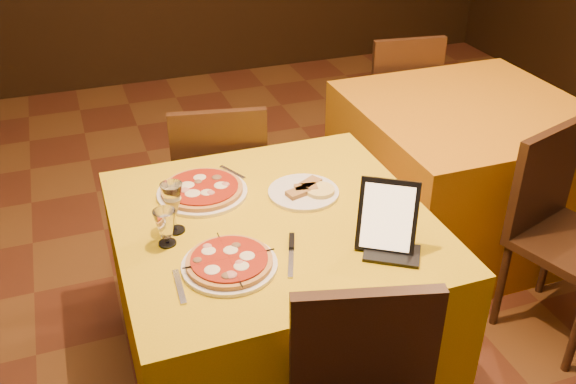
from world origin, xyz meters
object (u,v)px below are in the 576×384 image
object	(u,v)px
chair_side_far	(392,102)
water_glass	(166,228)
tablet	(388,216)
main_table	(274,300)
chair_main_far	(220,183)
chair_side_near	(574,244)
pizza_far	(202,191)
wine_glass	(173,208)
pizza_near	(229,263)
side_table	(463,172)

from	to	relation	value
chair_side_far	water_glass	size ratio (longest dim) A/B	7.00
tablet	main_table	bearing A→B (deg)	168.69
water_glass	tablet	distance (m)	0.73
chair_main_far	tablet	size ratio (longest dim) A/B	3.73
chair_side_near	pizza_far	size ratio (longest dim) A/B	2.67
main_table	chair_side_near	world-z (taller)	chair_side_near
tablet	chair_main_far	bearing A→B (deg)	138.01
chair_side_near	water_glass	bearing A→B (deg)	156.40
chair_side_near	tablet	size ratio (longest dim) A/B	3.73
main_table	pizza_far	size ratio (longest dim) A/B	3.22
chair_side_far	wine_glass	distance (m)	2.14
pizza_near	tablet	bearing A→B (deg)	-7.34
chair_side_near	wine_glass	world-z (taller)	wine_glass
side_table	water_glass	distance (m)	1.81
pizza_far	chair_side_far	bearing A→B (deg)	38.97
main_table	chair_main_far	world-z (taller)	chair_main_far
chair_main_far	wine_glass	world-z (taller)	wine_glass
chair_side_far	pizza_near	world-z (taller)	chair_side_far
chair_side_near	side_table	bearing A→B (deg)	71.68
water_glass	tablet	xyz separation A→B (m)	(0.68, -0.26, 0.06)
pizza_near	wine_glass	distance (m)	0.30
side_table	water_glass	world-z (taller)	water_glass
chair_main_far	pizza_near	size ratio (longest dim) A/B	2.97
side_table	water_glass	size ratio (longest dim) A/B	8.46
main_table	chair_side_far	world-z (taller)	chair_side_far
chair_side_near	tablet	distance (m)	1.05
chair_side_far	water_glass	bearing A→B (deg)	49.45
pizza_near	tablet	world-z (taller)	tablet
side_table	pizza_near	distance (m)	1.74
pizza_far	wine_glass	bearing A→B (deg)	-124.26
chair_main_far	chair_side_near	world-z (taller)	same
chair_side_near	chair_main_far	bearing A→B (deg)	123.23
pizza_near	wine_glass	bearing A→B (deg)	114.87
main_table	pizza_near	size ratio (longest dim) A/B	3.59
chair_main_far	tablet	world-z (taller)	tablet
chair_main_far	pizza_near	distance (m)	1.10
water_glass	chair_side_near	bearing A→B (deg)	-5.28
chair_side_far	wine_glass	size ratio (longest dim) A/B	4.79
water_glass	tablet	bearing A→B (deg)	-20.92
pizza_near	chair_side_near	bearing A→B (deg)	1.63
side_table	wine_glass	xyz separation A→B (m)	(-1.59, -0.58, 0.47)
chair_side_far	water_glass	world-z (taller)	chair_side_far
pizza_near	tablet	size ratio (longest dim) A/B	1.26
chair_side_far	water_glass	distance (m)	2.21
main_table	water_glass	world-z (taller)	water_glass
main_table	water_glass	distance (m)	0.58
chair_main_far	wine_glass	bearing A→B (deg)	77.06
side_table	tablet	size ratio (longest dim) A/B	4.51
side_table	chair_main_far	xyz separation A→B (m)	(-1.25, 0.19, 0.08)
wine_glass	tablet	distance (m)	0.72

